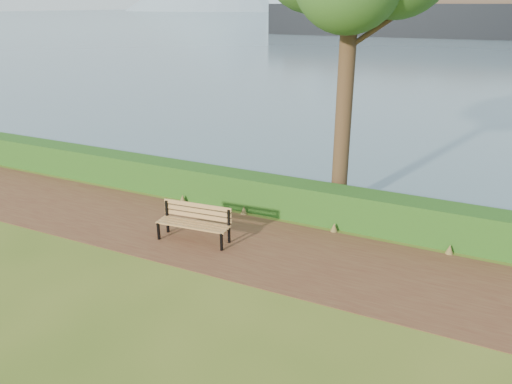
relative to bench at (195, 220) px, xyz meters
The scene contains 6 objects.
ground 1.55m from the bench, ahead, with size 140.00×140.00×0.00m, color #465D1A.
path 1.57m from the bench, 10.89° to the left, with size 40.00×3.40×0.01m, color #562B1D.
hedge 2.96m from the bench, 60.64° to the left, with size 32.00×0.85×1.00m, color #1E4513.
water 259.98m from the bench, 89.68° to the left, with size 700.00×510.00×0.00m, color #455E70.
bench is the anchor object (origin of this frame).
cargo_ship 90.73m from the bench, 86.36° to the left, with size 79.14×12.79×24.01m.
Camera 1 is at (5.00, -9.69, 5.68)m, focal length 35.00 mm.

